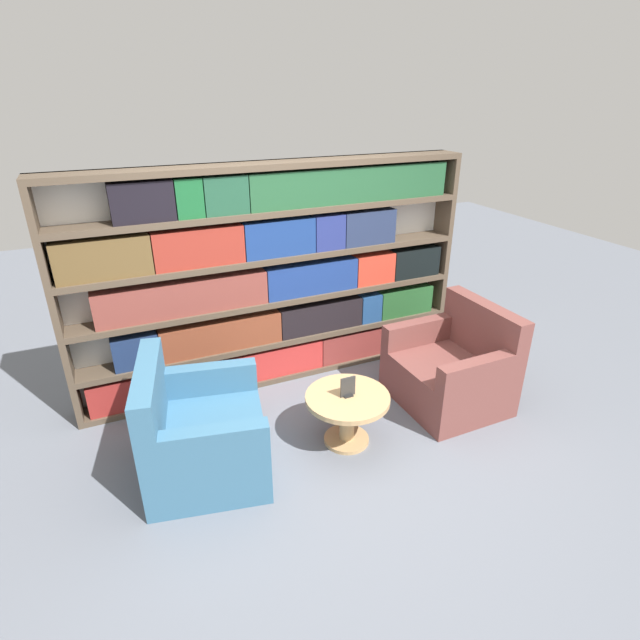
{
  "coord_description": "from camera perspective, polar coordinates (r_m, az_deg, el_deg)",
  "views": [
    {
      "loc": [
        -1.35,
        -2.68,
        2.51
      ],
      "look_at": [
        0.14,
        0.61,
        0.83
      ],
      "focal_mm": 28.0,
      "sensor_mm": 36.0,
      "label": 1
    }
  ],
  "objects": [
    {
      "name": "ground_plane",
      "position": [
        3.91,
        1.93,
        -14.99
      ],
      "size": [
        14.0,
        14.0,
        0.0
      ],
      "primitive_type": "plane",
      "color": "slate"
    },
    {
      "name": "table_sign",
      "position": [
        3.75,
        3.2,
        -7.77
      ],
      "size": [
        0.12,
        0.06,
        0.16
      ],
      "color": "black",
      "rests_on": "coffee_table"
    },
    {
      "name": "coffee_table",
      "position": [
        3.86,
        3.13,
        -10.1
      ],
      "size": [
        0.64,
        0.64,
        0.42
      ],
      "color": "tan",
      "rests_on": "ground_plane"
    },
    {
      "name": "bookshelf",
      "position": [
        4.46,
        -5.27,
        4.72
      ],
      "size": [
        3.57,
        0.3,
        1.98
      ],
      "color": "silver",
      "rests_on": "ground_plane"
    },
    {
      "name": "armchair_left",
      "position": [
        3.7,
        -13.57,
        -12.67
      ],
      "size": [
        0.97,
        1.05,
        0.87
      ],
      "rotation": [
        0.0,
        0.0,
        1.37
      ],
      "color": "#386684",
      "rests_on": "ground_plane"
    },
    {
      "name": "armchair_right",
      "position": [
        4.49,
        14.84,
        -5.59
      ],
      "size": [
        0.82,
        0.91,
        0.87
      ],
      "rotation": [
        0.0,
        0.0,
        -1.56
      ],
      "color": "brown",
      "rests_on": "ground_plane"
    }
  ]
}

